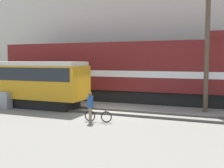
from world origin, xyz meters
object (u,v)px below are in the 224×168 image
(streetcar, at_px, (15,80))
(person, at_px, (90,104))
(utility_pole_left, at_px, (207,45))
(bicycle, at_px, (98,116))
(signal_box, at_px, (6,100))
(freight_locomotive, at_px, (117,71))

(streetcar, xyz_separation_m, person, (7.83, -2.96, -0.89))
(streetcar, xyz_separation_m, utility_pole_left, (13.53, 2.74, 2.52))
(utility_pole_left, bearing_deg, person, -135.01)
(bicycle, relative_size, signal_box, 1.33)
(freight_locomotive, height_order, person, freight_locomotive)
(signal_box, bearing_deg, utility_pole_left, 17.36)
(streetcar, xyz_separation_m, signal_box, (0.37, -1.38, -1.30))
(bicycle, xyz_separation_m, signal_box, (-7.85, 1.40, 0.28))
(utility_pole_left, bearing_deg, bicycle, -133.91)
(person, height_order, utility_pole_left, utility_pole_left)
(bicycle, distance_m, person, 0.82)
(signal_box, bearing_deg, streetcar, 105.16)
(person, xyz_separation_m, utility_pole_left, (5.70, 5.70, 3.41))
(streetcar, height_order, person, streetcar)
(freight_locomotive, distance_m, utility_pole_left, 8.05)
(utility_pole_left, bearing_deg, streetcar, -168.57)
(streetcar, height_order, signal_box, streetcar)
(person, height_order, signal_box, person)
(freight_locomotive, relative_size, bicycle, 12.94)
(streetcar, relative_size, signal_box, 9.59)
(streetcar, relative_size, utility_pole_left, 1.30)
(bicycle, bearing_deg, utility_pole_left, 46.09)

